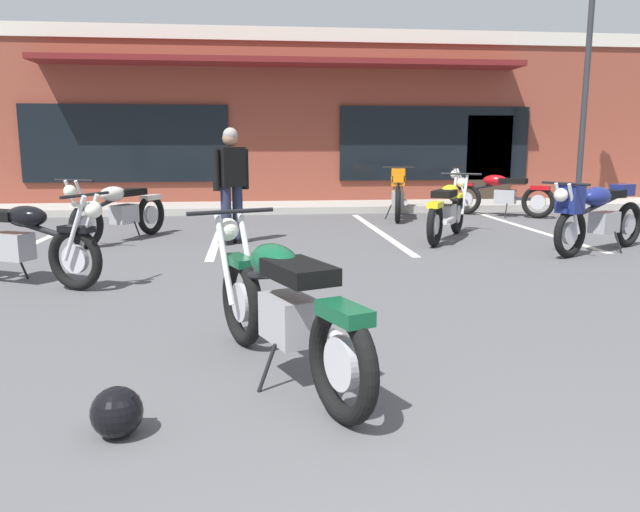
# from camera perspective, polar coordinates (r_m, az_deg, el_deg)

# --- Properties ---
(ground_plane) EXTENTS (80.00, 80.00, 0.00)m
(ground_plane) POSITION_cam_1_polar(r_m,az_deg,el_deg) (5.26, 2.50, -5.66)
(ground_plane) COLOR #515154
(sidewalk_kerb) EXTENTS (22.00, 1.80, 0.14)m
(sidewalk_kerb) POSITION_cam_1_polar(r_m,az_deg,el_deg) (13.72, -3.07, 4.58)
(sidewalk_kerb) COLOR #A8A59E
(sidewalk_kerb) RESTS_ON ground_plane
(brick_storefront_building) EXTENTS (17.60, 6.81, 3.99)m
(brick_storefront_building) POSITION_cam_1_polar(r_m,az_deg,el_deg) (17.27, -3.84, 12.16)
(brick_storefront_building) COLOR brown
(brick_storefront_building) RESTS_ON ground_plane
(painted_stall_lines) EXTENTS (13.37, 4.80, 0.01)m
(painted_stall_lines) POSITION_cam_1_polar(r_m,az_deg,el_deg) (10.17, -1.87, 2.17)
(painted_stall_lines) COLOR silver
(painted_stall_lines) RESTS_ON ground_plane
(motorcycle_foreground_classic) EXTENTS (1.08, 2.00, 0.98)m
(motorcycle_foreground_classic) POSITION_cam_1_polar(r_m,az_deg,el_deg) (3.85, -3.52, -4.53)
(motorcycle_foreground_classic) COLOR black
(motorcycle_foreground_classic) RESTS_ON ground_plane
(motorcycle_red_sportbike) EXTENTS (1.81, 1.45, 0.98)m
(motorcycle_red_sportbike) POSITION_cam_1_polar(r_m,az_deg,el_deg) (12.98, 16.33, 5.58)
(motorcycle_red_sportbike) COLOR black
(motorcycle_red_sportbike) RESTS_ON ground_plane
(motorcycle_black_cruiser) EXTENTS (1.34, 1.87, 0.98)m
(motorcycle_black_cruiser) POSITION_cam_1_polar(r_m,az_deg,el_deg) (9.61, 11.72, 4.25)
(motorcycle_black_cruiser) COLOR black
(motorcycle_black_cruiser) RESTS_ON ground_plane
(motorcycle_silver_naked) EXTENTS (1.90, 1.30, 0.98)m
(motorcycle_silver_naked) POSITION_cam_1_polar(r_m,az_deg,el_deg) (9.01, 24.25, 3.58)
(motorcycle_silver_naked) COLOR black
(motorcycle_silver_naked) RESTS_ON ground_plane
(motorcycle_blue_standard) EXTENTS (1.26, 1.92, 0.98)m
(motorcycle_blue_standard) POSITION_cam_1_polar(r_m,az_deg,el_deg) (9.71, -18.07, 4.01)
(motorcycle_blue_standard) COLOR black
(motorcycle_blue_standard) RESTS_ON ground_plane
(motorcycle_orange_scrambler) EXTENTS (0.82, 2.08, 0.98)m
(motorcycle_orange_scrambler) POSITION_cam_1_polar(r_m,az_deg,el_deg) (12.31, 7.24, 5.99)
(motorcycle_orange_scrambler) COLOR black
(motorcycle_orange_scrambler) RESTS_ON ground_plane
(motorcycle_cream_vintage) EXTENTS (1.95, 1.21, 0.98)m
(motorcycle_cream_vintage) POSITION_cam_1_polar(r_m,az_deg,el_deg) (7.05, -26.04, 1.26)
(motorcycle_cream_vintage) COLOR black
(motorcycle_cream_vintage) RESTS_ON ground_plane
(person_in_black_shirt) EXTENTS (0.54, 0.43, 1.68)m
(person_in_black_shirt) POSITION_cam_1_polar(r_m,az_deg,el_deg) (9.02, -8.23, 7.09)
(person_in_black_shirt) COLOR black
(person_in_black_shirt) RESTS_ON ground_plane
(helmet_on_pavement) EXTENTS (0.26, 0.26, 0.26)m
(helmet_on_pavement) POSITION_cam_1_polar(r_m,az_deg,el_deg) (3.33, -18.27, -13.55)
(helmet_on_pavement) COLOR black
(helmet_on_pavement) RESTS_ON ground_plane
(parking_lot_lamp_post) EXTENTS (0.24, 0.76, 4.87)m
(parking_lot_lamp_post) POSITION_cam_1_polar(r_m,az_deg,el_deg) (14.34, 23.75, 16.38)
(parking_lot_lamp_post) COLOR #2D2D33
(parking_lot_lamp_post) RESTS_ON ground_plane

